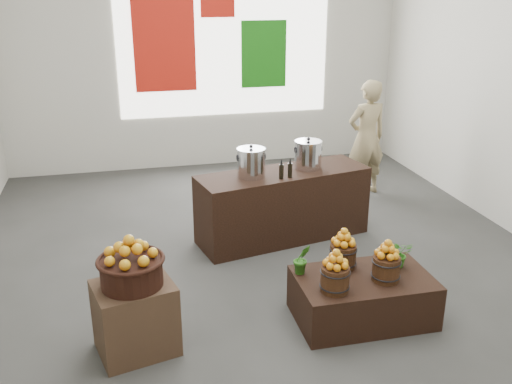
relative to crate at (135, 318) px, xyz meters
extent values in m
plane|color=#353533|center=(1.32, 1.23, -0.29)|extent=(7.00, 7.00, 0.00)
cube|color=#BAB7AB|center=(1.32, 4.73, 1.71)|extent=(6.00, 0.04, 4.00)
cube|color=white|center=(1.62, 4.71, 1.71)|extent=(3.20, 0.02, 2.40)
cube|color=#B7190E|center=(0.72, 4.70, 1.61)|extent=(0.90, 0.04, 1.40)
cube|color=#14650F|center=(2.22, 4.70, 1.41)|extent=(0.70, 0.04, 1.00)
cube|color=#473021|center=(0.00, 0.00, 0.00)|extent=(0.68, 0.60, 0.58)
cylinder|color=black|center=(0.00, 0.00, 0.40)|extent=(0.47, 0.47, 0.21)
cube|color=black|center=(1.91, 0.01, -0.09)|extent=(1.15, 0.72, 0.40)
cylinder|color=#39220F|center=(1.58, -0.14, 0.21)|extent=(0.23, 0.23, 0.21)
cylinder|color=#39220F|center=(2.06, -0.08, 0.21)|extent=(0.23, 0.23, 0.21)
cylinder|color=#39220F|center=(1.80, 0.23, 0.21)|extent=(0.23, 0.23, 0.21)
imported|color=#235912|center=(2.28, 0.13, 0.23)|extent=(0.24, 0.21, 0.24)
imported|color=#235912|center=(1.42, 0.20, 0.24)|extent=(0.15, 0.13, 0.27)
cube|color=black|center=(1.70, 1.77, 0.10)|extent=(2.00, 0.99, 0.78)
cylinder|color=silver|center=(1.32, 1.69, 0.64)|extent=(0.30, 0.30, 0.30)
cylinder|color=silver|center=(2.00, 1.84, 0.64)|extent=(0.30, 0.30, 0.30)
imported|color=#918058|center=(3.20, 2.93, 0.49)|extent=(0.62, 0.45, 1.56)
camera|label=1|loc=(0.01, -3.92, 2.46)|focal=40.00mm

